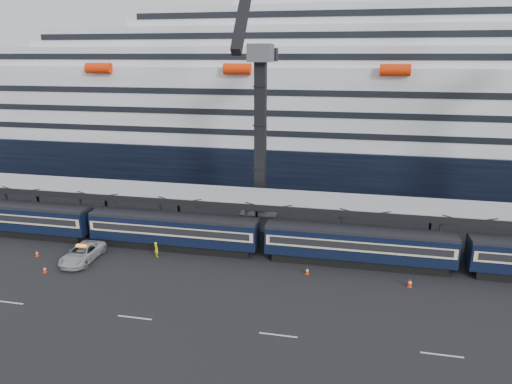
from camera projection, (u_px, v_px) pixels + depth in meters
ground at (459, 327)px, 36.32m from camera, size 260.00×260.00×0.00m
train at (392, 247)px, 45.96m from camera, size 133.05×3.00×4.05m
canopy at (437, 209)px, 47.92m from camera, size 130.00×6.25×5.53m
cruise_ship at (403, 107)px, 76.05m from camera, size 214.09×28.84×34.00m
crane_dark_near at (260, 133)px, 54.18m from camera, size 4.50×17.75×35.08m
pickup_truck at (82, 254)px, 47.77m from camera, size 2.96×6.06×1.66m
worker at (156, 249)px, 48.77m from camera, size 0.73×0.70×1.68m
traffic_cone_a at (45, 269)px, 45.36m from camera, size 0.35×0.35×0.70m
traffic_cone_b at (37, 253)px, 48.99m from camera, size 0.35×0.35×0.70m
traffic_cone_c at (307, 271)px, 45.01m from camera, size 0.38×0.38×0.75m
traffic_cone_d at (410, 283)px, 42.50m from camera, size 0.43×0.43×0.87m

